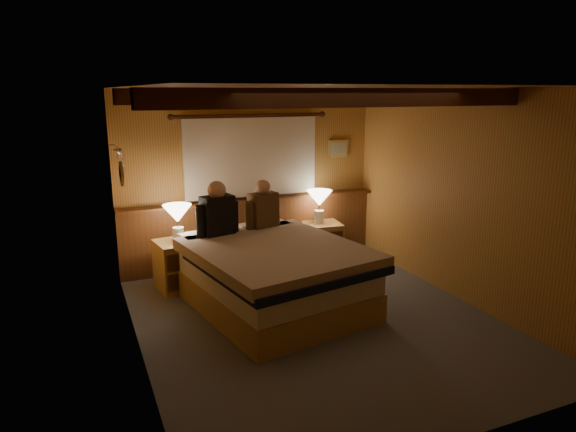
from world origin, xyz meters
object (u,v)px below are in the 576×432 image
nightstand_right (322,242)px  duffel_bag (205,271)px  lamp_left (177,216)px  bed (272,274)px  nightstand_left (181,265)px  person_left (217,213)px  lamp_right (319,200)px  person_right (263,208)px

nightstand_right → duffel_bag: size_ratio=0.99×
nightstand_right → lamp_left: bearing=-164.9°
duffel_bag → bed: bearing=-46.6°
nightstand_left → lamp_left: 0.62m
nightstand_left → nightstand_right: size_ratio=1.09×
nightstand_left → lamp_left: size_ratio=1.37×
lamp_left → person_left: 0.51m
lamp_right → duffel_bag: 1.88m
lamp_left → duffel_bag: size_ratio=0.78×
nightstand_right → lamp_right: bearing=136.1°
lamp_right → duffel_bag: size_ratio=0.81×
nightstand_right → lamp_left: 2.18m
bed → lamp_left: (-0.84, 0.94, 0.54)m
nightstand_right → lamp_right: 0.61m
lamp_left → lamp_right: bearing=8.4°
lamp_left → person_left: person_left is taller
nightstand_left → bed: bearing=-56.9°
bed → nightstand_right: 1.72m
lamp_left → person_right: 1.04m
nightstand_left → person_left: bearing=-44.8°
lamp_right → lamp_left: bearing=-171.6°
bed → lamp_right: (1.20, 1.24, 0.51)m
nightstand_left → person_right: 1.22m
bed → lamp_left: 1.37m
lamp_right → bed: bearing=-133.9°
lamp_left → duffel_bag: bearing=8.0°
nightstand_left → person_right: bearing=-18.1°
lamp_left → person_left: size_ratio=0.67×
bed → person_right: 0.98m
nightstand_right → person_right: size_ratio=0.92×
bed → person_left: size_ratio=3.57×
lamp_right → person_right: bearing=-154.9°
person_right → duffel_bag: (-0.71, 0.22, -0.80)m
lamp_right → person_left: 1.73m
bed → lamp_right: 1.80m
nightstand_right → duffel_bag: 1.77m
person_left → duffel_bag: size_ratio=1.16×
bed → person_left: (-0.43, 0.64, 0.61)m
person_left → person_right: (0.61, 0.12, -0.02)m
bed → person_right: person_right is taller
nightstand_left → lamp_right: 2.13m
nightstand_right → lamp_left: (-2.07, -0.26, 0.64)m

